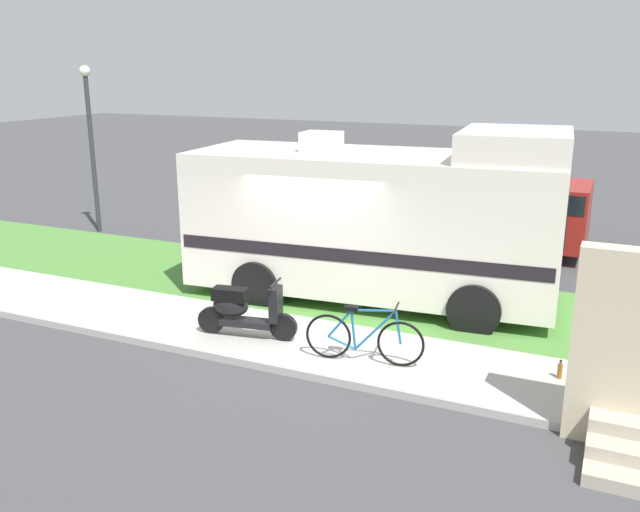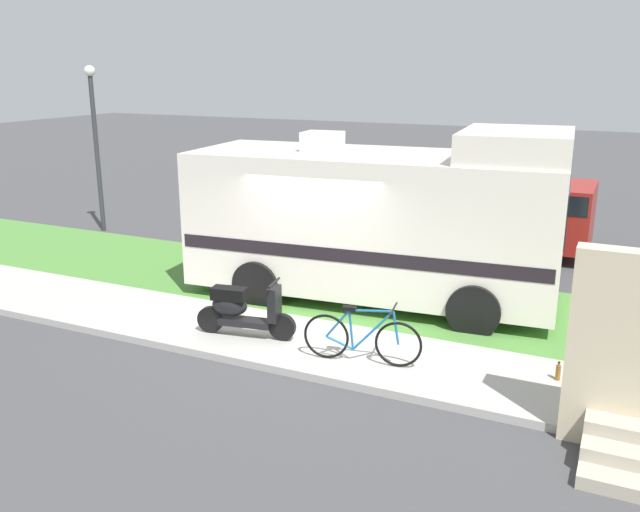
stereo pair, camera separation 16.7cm
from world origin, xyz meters
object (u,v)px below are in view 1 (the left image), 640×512
object	(u,v)px
bottle_spare	(560,371)
street_lamp_post	(91,133)
scooter	(243,309)
pickup_truck_near	(498,212)
motorhome_rv	(379,219)
bicycle	(364,338)

from	to	relation	value
bottle_spare	street_lamp_post	size ratio (longest dim) A/B	0.06
scooter	pickup_truck_near	distance (m)	8.03
scooter	street_lamp_post	xyz separation A→B (m)	(-7.47, 4.99, 2.05)
motorhome_rv	scooter	xyz separation A→B (m)	(-1.25, -2.92, -0.99)
bicycle	pickup_truck_near	size ratio (longest dim) A/B	0.33
pickup_truck_near	bottle_spare	distance (m)	7.43
motorhome_rv	bicycle	distance (m)	3.35
motorhome_rv	street_lamp_post	size ratio (longest dim) A/B	1.60
bottle_spare	pickup_truck_near	bearing A→B (deg)	107.03
street_lamp_post	scooter	bearing A→B (deg)	-33.76
motorhome_rv	scooter	world-z (taller)	motorhome_rv
motorhome_rv	scooter	size ratio (longest dim) A/B	4.17
motorhome_rv	pickup_truck_near	bearing A→B (deg)	73.06
bottle_spare	street_lamp_post	world-z (taller)	street_lamp_post
motorhome_rv	bicycle	size ratio (longest dim) A/B	3.95
scooter	bicycle	distance (m)	2.14
bottle_spare	bicycle	bearing A→B (deg)	-166.97
bicycle	bottle_spare	size ratio (longest dim) A/B	6.42
motorhome_rv	pickup_truck_near	world-z (taller)	motorhome_rv
scooter	bicycle	bearing A→B (deg)	-3.52
motorhome_rv	bottle_spare	xyz separation A→B (m)	(3.58, -2.42, -1.33)
motorhome_rv	street_lamp_post	distance (m)	9.03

